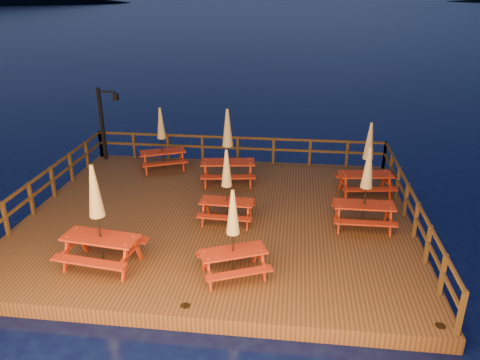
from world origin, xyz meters
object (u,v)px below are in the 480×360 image
Objects in this scene: lamp_post at (105,117)px; picnic_table_2 at (228,146)px; picnic_table_0 at (366,187)px; picnic_table_1 at (368,158)px.

lamp_post is 5.66m from picnic_table_2.
picnic_table_0 is at bearing -40.95° from picnic_table_2.
lamp_post is at bearing 151.99° from picnic_table_2.
picnic_table_1 is at bearing 81.22° from picnic_table_0.
picnic_table_2 is (-4.86, 0.45, 0.10)m from picnic_table_1.
lamp_post reaches higher than picnic_table_1.
picnic_table_0 is 0.99× the size of picnic_table_1.
picnic_table_2 is at bearing 166.14° from picnic_table_1.
picnic_table_1 is 4.89m from picnic_table_2.
picnic_table_2 reaches higher than picnic_table_0.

